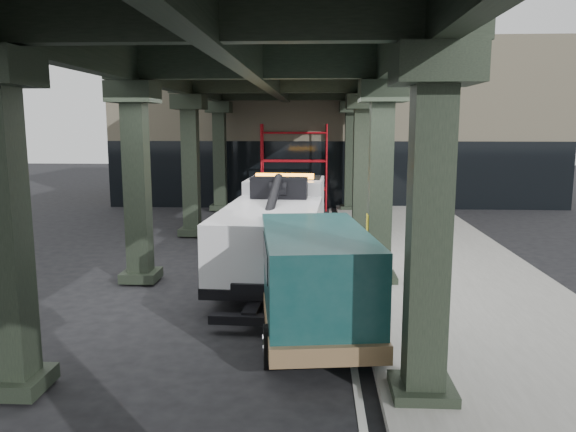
# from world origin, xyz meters

# --- Properties ---
(ground) EXTENTS (90.00, 90.00, 0.00)m
(ground) POSITION_xyz_m (0.00, 0.00, 0.00)
(ground) COLOR black
(ground) RESTS_ON ground
(sidewalk) EXTENTS (5.00, 40.00, 0.15)m
(sidewalk) POSITION_xyz_m (4.50, 2.00, 0.07)
(sidewalk) COLOR gray
(sidewalk) RESTS_ON ground
(lane_stripe) EXTENTS (0.12, 38.00, 0.01)m
(lane_stripe) POSITION_xyz_m (1.70, 2.00, 0.01)
(lane_stripe) COLOR silver
(lane_stripe) RESTS_ON ground
(viaduct) EXTENTS (7.40, 32.00, 6.40)m
(viaduct) POSITION_xyz_m (-0.40, 2.00, 5.46)
(viaduct) COLOR black
(viaduct) RESTS_ON ground
(building) EXTENTS (22.00, 10.00, 8.00)m
(building) POSITION_xyz_m (2.00, 20.00, 4.00)
(building) COLOR #C6B793
(building) RESTS_ON ground
(scaffolding) EXTENTS (3.08, 0.88, 4.00)m
(scaffolding) POSITION_xyz_m (0.00, 14.64, 2.11)
(scaffolding) COLOR red
(scaffolding) RESTS_ON ground
(tow_truck) EXTENTS (2.74, 8.24, 2.67)m
(tow_truck) POSITION_xyz_m (0.01, 3.30, 1.30)
(tow_truck) COLOR black
(tow_truck) RESTS_ON ground
(towed_van) EXTENTS (2.55, 5.27, 2.06)m
(towed_van) POSITION_xyz_m (1.01, -1.21, 1.11)
(towed_van) COLOR #103C3C
(towed_van) RESTS_ON ground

